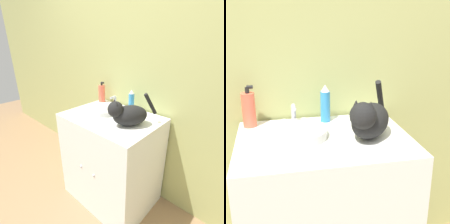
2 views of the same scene
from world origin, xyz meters
TOP-DOWN VIEW (x-y plane):
  - ground_plane at (0.00, 0.00)m, footprint 8.00×8.00m
  - wall_back at (0.00, 0.63)m, footprint 6.00×0.05m
  - vanity_cabinet at (0.00, 0.29)m, footprint 0.80×0.60m
  - sink_basin at (-0.12, 0.32)m, footprint 0.29×0.29m
  - faucet at (-0.12, 0.48)m, footprint 0.13×0.08m
  - cat at (0.20, 0.25)m, footprint 0.29×0.36m
  - soap_bottle at (-0.34, 0.52)m, footprint 0.07×0.07m
  - spray_bottle at (0.05, 0.51)m, footprint 0.05×0.05m

SIDE VIEW (x-z plane):
  - ground_plane at x=0.00m, z-range 0.00..0.00m
  - vanity_cabinet at x=0.00m, z-range 0.00..0.88m
  - sink_basin at x=-0.12m, z-range 0.88..0.92m
  - faucet at x=-0.12m, z-range 0.87..0.99m
  - soap_bottle at x=-0.34m, z-range 0.86..1.08m
  - cat at x=0.20m, z-range 0.85..1.09m
  - spray_bottle at x=0.05m, z-range 0.88..1.07m
  - wall_back at x=0.00m, z-range 0.00..2.50m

